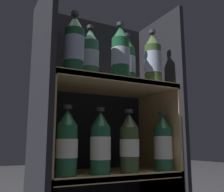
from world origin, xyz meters
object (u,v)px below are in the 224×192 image
at_px(bottle_upper_front_2, 153,60).
at_px(bottle_upper_back_1, 127,62).
at_px(bottle_lower_front_3, 163,144).
at_px(bottle_upper_front_1, 121,54).
at_px(bottle_lower_front_1, 100,144).
at_px(bottle_upper_front_0, 74,46).
at_px(bottle_upper_back_0, 90,56).
at_px(bottle_lower_front_0, 67,144).
at_px(bottle_lower_front_2, 129,144).

relative_size(bottle_upper_front_2, bottle_upper_back_1, 1.00).
xyz_separation_m(bottle_upper_front_2, bottle_lower_front_3, (0.04, 0.00, -0.36)).
xyz_separation_m(bottle_upper_front_1, bottle_lower_front_1, (-0.09, 0.00, -0.36)).
xyz_separation_m(bottle_upper_front_0, bottle_upper_back_1, (0.28, 0.08, 0.00)).
bearing_deg(bottle_upper_front_0, bottle_lower_front_3, 0.00).
relative_size(bottle_upper_front_1, bottle_upper_front_2, 1.00).
bearing_deg(bottle_lower_front_1, bottle_upper_front_1, -0.00).
relative_size(bottle_upper_front_1, bottle_upper_back_1, 1.00).
xyz_separation_m(bottle_upper_front_2, bottle_upper_back_0, (-0.26, 0.08, 0.00)).
bearing_deg(bottle_lower_front_1, bottle_upper_back_1, 26.38).
relative_size(bottle_upper_back_0, bottle_lower_front_1, 1.00).
bearing_deg(bottle_lower_front_3, bottle_lower_front_0, -180.00).
bearing_deg(bottle_upper_back_0, bottle_upper_back_1, 0.00).
bearing_deg(bottle_lower_front_3, bottle_upper_back_1, 145.29).
bearing_deg(bottle_lower_front_0, bottle_upper_back_1, 15.72).
relative_size(bottle_upper_front_2, bottle_lower_front_2, 1.00).
relative_size(bottle_lower_front_0, bottle_lower_front_2, 1.00).
distance_m(bottle_upper_front_0, bottle_upper_back_1, 0.29).
bearing_deg(bottle_upper_front_2, bottle_upper_back_1, 134.21).
height_order(bottle_upper_front_2, bottle_lower_front_3, bottle_upper_front_2).
relative_size(bottle_lower_front_0, bottle_lower_front_1, 1.00).
distance_m(bottle_upper_front_0, bottle_upper_front_2, 0.36).
xyz_separation_m(bottle_upper_front_1, bottle_lower_front_2, (0.04, 0.00, -0.36)).
distance_m(bottle_upper_front_2, bottle_upper_back_0, 0.28).
xyz_separation_m(bottle_upper_front_0, bottle_lower_front_1, (0.11, 0.00, -0.36)).
bearing_deg(bottle_upper_back_1, bottle_upper_front_1, -134.21).
height_order(bottle_upper_back_1, bottle_lower_front_2, bottle_upper_back_1).
xyz_separation_m(bottle_upper_front_2, bottle_lower_front_2, (-0.13, 0.00, -0.36)).
bearing_deg(bottle_upper_front_0, bottle_lower_front_1, 0.00).
height_order(bottle_upper_front_2, bottle_upper_back_0, same).
relative_size(bottle_upper_front_2, bottle_lower_front_0, 1.00).
height_order(bottle_lower_front_1, bottle_lower_front_3, same).
xyz_separation_m(bottle_lower_front_1, bottle_lower_front_3, (0.29, 0.00, -0.00)).
height_order(bottle_upper_front_1, bottle_lower_front_2, bottle_upper_front_1).
bearing_deg(bottle_lower_front_2, bottle_lower_front_1, 180.00).
height_order(bottle_upper_front_2, bottle_lower_front_2, bottle_upper_front_2).
height_order(bottle_upper_front_0, bottle_lower_front_0, bottle_upper_front_0).
bearing_deg(bottle_lower_front_1, bottle_upper_front_0, -180.00).
relative_size(bottle_upper_front_0, bottle_upper_front_1, 1.00).
bearing_deg(bottle_lower_front_1, bottle_upper_front_2, -0.00).
distance_m(bottle_upper_front_2, bottle_lower_front_3, 0.36).
bearing_deg(bottle_upper_front_2, bottle_upper_front_1, 180.00).
distance_m(bottle_upper_back_1, bottle_lower_front_2, 0.37).
bearing_deg(bottle_upper_front_0, bottle_upper_back_0, 40.07).
distance_m(bottle_upper_back_1, bottle_lower_front_0, 0.48).
bearing_deg(bottle_lower_front_2, bottle_upper_back_0, 148.55).
xyz_separation_m(bottle_upper_front_1, bottle_lower_front_3, (0.20, 0.00, -0.36)).
bearing_deg(bottle_upper_front_0, bottle_upper_back_1, 16.62).
bearing_deg(bottle_lower_front_3, bottle_lower_front_2, 180.00).
bearing_deg(bottle_lower_front_2, bottle_upper_front_1, -180.00).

